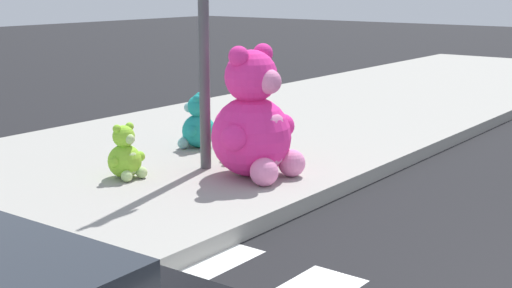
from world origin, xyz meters
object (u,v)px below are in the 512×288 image
plush_pink_large (254,125)px  plush_lime (126,156)px  sign_pole (203,1)px  plush_teal (197,126)px  plush_yellow (243,135)px

plush_pink_large → plush_lime: size_ratio=2.39×
sign_pole → plush_teal: size_ratio=5.03×
plush_pink_large → plush_lime: plush_pink_large is taller
plush_teal → plush_yellow: 0.73m
sign_pole → plush_yellow: 1.57m
plush_teal → plush_yellow: size_ratio=1.02×
plush_pink_large → plush_teal: bearing=65.3°
plush_pink_large → plush_yellow: (0.55, 0.58, -0.27)m
sign_pole → plush_pink_large: size_ratio=2.46×
plush_yellow → plush_lime: bearing=164.3°
plush_lime → plush_yellow: plush_yellow is taller
plush_teal → plush_lime: plush_teal is taller
plush_teal → plush_lime: size_ratio=1.17×
plush_pink_large → plush_yellow: plush_pink_large is taller
plush_pink_large → plush_lime: (-0.82, 0.96, -0.30)m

